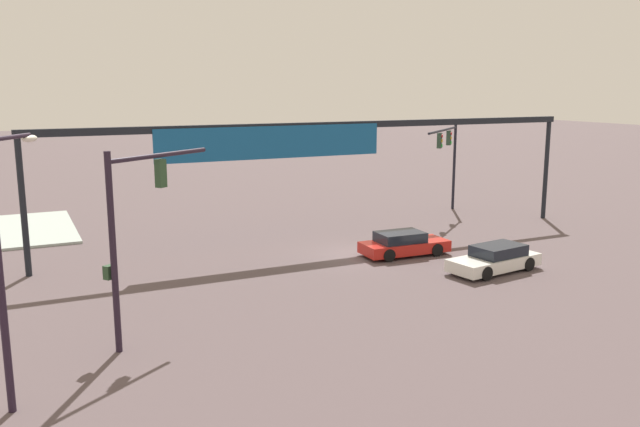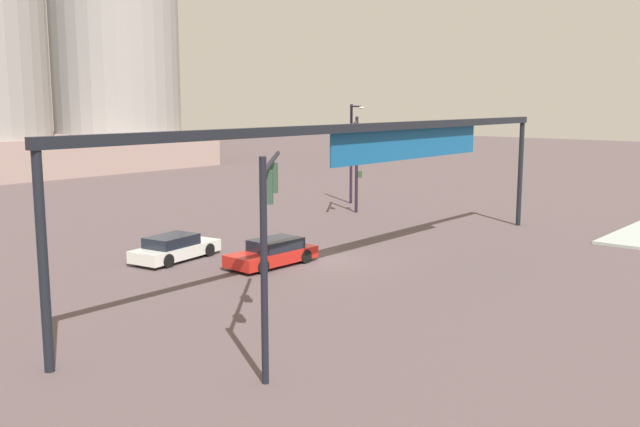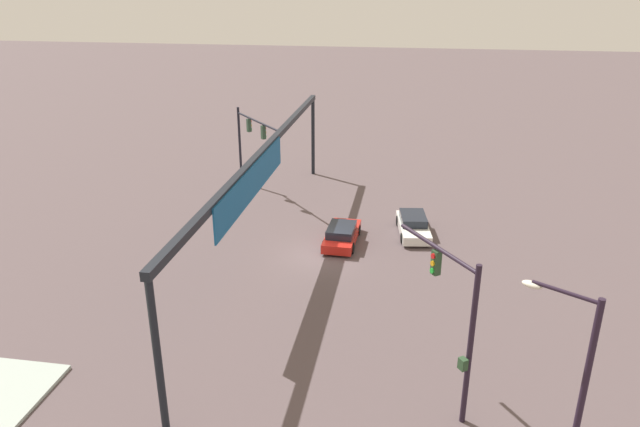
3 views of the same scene
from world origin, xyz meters
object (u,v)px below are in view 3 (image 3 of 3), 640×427
object	(u,v)px
sedan_car_approaching	(342,234)
sedan_car_waiting_far	(413,225)
traffic_signal_near_corner	(250,134)
traffic_signal_opposite_side	(456,311)
streetlamp_curved_arm	(574,386)

from	to	relation	value
sedan_car_approaching	sedan_car_waiting_far	xyz separation A→B (m)	(-2.21, 4.29, 0.00)
traffic_signal_near_corner	sedan_car_waiting_far	world-z (taller)	traffic_signal_near_corner
sedan_car_approaching	sedan_car_waiting_far	size ratio (longest dim) A/B	0.95
traffic_signal_opposite_side	streetlamp_curved_arm	xyz separation A→B (m)	(3.72, 3.16, 0.03)
traffic_signal_opposite_side	streetlamp_curved_arm	size ratio (longest dim) A/B	0.89
sedan_car_waiting_far	traffic_signal_near_corner	bearing A→B (deg)	-125.31
streetlamp_curved_arm	sedan_car_waiting_far	size ratio (longest dim) A/B	1.52
traffic_signal_near_corner	sedan_car_approaching	distance (m)	12.40
streetlamp_curved_arm	sedan_car_waiting_far	xyz separation A→B (m)	(-20.08, -4.75, -3.64)
traffic_signal_opposite_side	sedan_car_waiting_far	world-z (taller)	traffic_signal_opposite_side
traffic_signal_near_corner	traffic_signal_opposite_side	world-z (taller)	traffic_signal_opposite_side
traffic_signal_near_corner	sedan_car_waiting_far	size ratio (longest dim) A/B	1.28
traffic_signal_opposite_side	streetlamp_curved_arm	distance (m)	4.88
traffic_signal_near_corner	streetlamp_curved_arm	size ratio (longest dim) A/B	0.84
traffic_signal_near_corner	sedan_car_waiting_far	distance (m)	14.44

